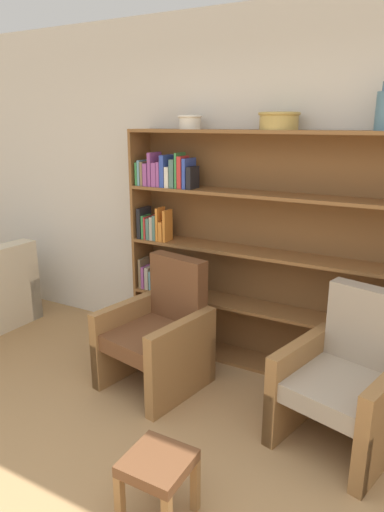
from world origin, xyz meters
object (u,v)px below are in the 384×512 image
at_px(armchair_leather, 159,333).
at_px(armchair_cushioned, 346,381).
at_px(footstool, 158,471).
at_px(bookshelf, 250,254).
at_px(bowl_sage, 279,120).
at_px(bowl_terracotta, 190,121).

distance_m(armchair_leather, armchair_cushioned, 1.35).
relative_size(armchair_cushioned, footstool, 2.63).
bearing_deg(armchair_leather, armchair_cushioned, -169.20).
xyz_separation_m(bookshelf, bowl_sage, (0.19, -0.02, 1.02)).
xyz_separation_m(bowl_terracotta, bowl_sage, (0.72, 0.00, 0.01)).
height_order(bowl_sage, armchair_cushioned, bowl_sage).
bearing_deg(bowl_terracotta, bookshelf, 2.63).
bearing_deg(footstool, bookshelf, 97.87).
bearing_deg(armchair_cushioned, armchair_leather, 14.79).
bearing_deg(armchair_cushioned, footstool, 72.83).
bearing_deg(bowl_terracotta, bowl_sage, 0.00).
height_order(bowl_terracotta, armchair_cushioned, bowl_terracotta).
relative_size(bowl_terracotta, footstool, 0.53).
bearing_deg(footstool, armchair_cushioned, 58.00).
relative_size(bowl_terracotta, armchair_leather, 0.20).
bearing_deg(bowl_sage, footstool, -88.40).
bearing_deg(bookshelf, bowl_terracotta, -177.37).
distance_m(armchair_leather, footstool, 1.28).
height_order(bookshelf, bowl_terracotta, bowl_terracotta).
relative_size(bowl_terracotta, bowl_sage, 0.64).
distance_m(armchair_cushioned, footstool, 1.27).
xyz_separation_m(bowl_terracotta, armchair_leather, (0.08, -0.62, -1.52)).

